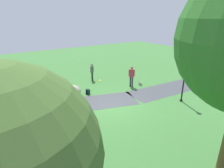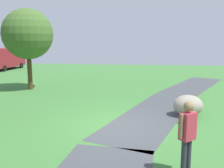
{
  "view_description": "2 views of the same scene",
  "coord_description": "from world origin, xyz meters",
  "views": [
    {
      "loc": [
        6.24,
        9.13,
        5.63
      ],
      "look_at": [
        -0.08,
        -0.16,
        1.47
      ],
      "focal_mm": 29.6,
      "sensor_mm": 36.0,
      "label": 1
    },
    {
      "loc": [
        -9.13,
        -1.0,
        3.13
      ],
      "look_at": [
        1.79,
        0.39,
        1.24
      ],
      "focal_mm": 41.13,
      "sensor_mm": 36.0,
      "label": 2
    }
  ],
  "objects": [
    {
      "name": "spare_backpack_on_lawn",
      "position": [
        2.39,
        -2.68,
        0.19
      ],
      "size": [
        0.34,
        0.34,
        0.4
      ],
      "color": "gray",
      "rests_on": "ground"
    },
    {
      "name": "lamp_post",
      "position": [
        -4.38,
        2.15,
        2.17
      ],
      "size": [
        0.28,
        0.28,
        3.52
      ],
      "color": "black",
      "rests_on": "ground"
    },
    {
      "name": "lawn_boulder",
      "position": [
        1.59,
        -2.84,
        0.44
      ],
      "size": [
        1.45,
        1.52,
        0.88
      ],
      "color": "gray",
      "rests_on": "ground"
    },
    {
      "name": "backpack_by_boulder",
      "position": [
        0.47,
        -2.62,
        0.19
      ],
      "size": [
        0.32,
        0.32,
        0.4
      ],
      "color": "black",
      "rests_on": "ground"
    },
    {
      "name": "footpath_segment_mid",
      "position": [
        1.76,
        -1.45,
        0.0
      ],
      "size": [
        8.32,
        4.75,
        0.01
      ],
      "color": "#414347",
      "rests_on": "ground"
    },
    {
      "name": "man_near_boulder",
      "position": [
        -1.35,
        -5.26,
        0.92
      ],
      "size": [
        0.41,
        0.43,
        1.59
      ],
      "color": "black",
      "rests_on": "ground"
    },
    {
      "name": "footpath_segment_near",
      "position": [
        -6.01,
        0.16,
        0.0
      ],
      "size": [
        8.17,
        2.98,
        0.01
      ],
      "color": "#414347",
      "rests_on": "ground"
    },
    {
      "name": "frisbee_on_grass",
      "position": [
        -1.94,
        -4.88,
        0.01
      ],
      "size": [
        0.25,
        0.25,
        0.02
      ],
      "color": "yellow",
      "rests_on": "ground"
    },
    {
      "name": "young_tree_near_path",
      "position": [
        6.33,
        6.27,
        3.49
      ],
      "size": [
        3.15,
        3.15,
        5.08
      ],
      "color": "#48351C",
      "rests_on": "ground"
    },
    {
      "name": "woman_with_handbag",
      "position": [
        -3.31,
        -2.01,
        1.03
      ],
      "size": [
        0.42,
        0.43,
        1.76
      ],
      "color": "#292B35",
      "rests_on": "ground"
    },
    {
      "name": "ground_plane",
      "position": [
        0.0,
        0.0,
        0.0
      ],
      "size": [
        48.0,
        48.0,
        0.0
      ],
      "primitive_type": "plane",
      "color": "#3D7436"
    },
    {
      "name": "handbag_on_grass",
      "position": [
        -4.18,
        -1.84,
        0.14
      ],
      "size": [
        0.29,
        0.33,
        0.31
      ],
      "color": "gray",
      "rests_on": "ground"
    }
  ]
}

